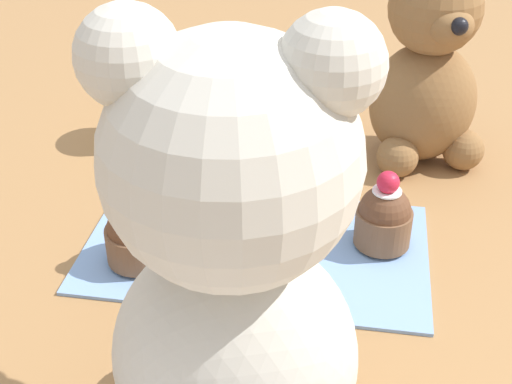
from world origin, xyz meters
TOP-DOWN VIEW (x-y plane):
  - ground_plane at (0.00, 0.00)m, footprint 4.00×4.00m
  - knitted_placemat at (0.00, 0.00)m, footprint 0.28×0.16m
  - teddy_bear_cream at (-0.02, 0.19)m, footprint 0.14×0.14m
  - teddy_bear_tan at (-0.13, -0.18)m, footprint 0.13×0.12m
  - cupcake_near_cream_bear at (0.09, 0.03)m, footprint 0.05×0.05m
  - cupcake_near_tan_bear at (-0.10, -0.02)m, footprint 0.05×0.05m
  - juice_glass at (0.14, -0.17)m, footprint 0.06×0.06m

SIDE VIEW (x-z plane):
  - ground_plane at x=0.00m, z-range 0.00..0.00m
  - knitted_placemat at x=0.00m, z-range 0.00..0.01m
  - cupcake_near_cream_bear at x=0.09m, z-range 0.00..0.06m
  - cupcake_near_tan_bear at x=-0.10m, z-range 0.00..0.06m
  - juice_glass at x=0.14m, z-range 0.00..0.07m
  - teddy_bear_tan at x=-0.13m, z-range -0.01..0.19m
  - teddy_bear_cream at x=-0.02m, z-range 0.00..0.26m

